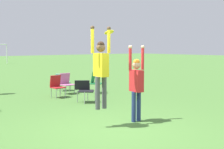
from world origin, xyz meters
TOP-DOWN VIEW (x-y plane):
  - ground_plane at (0.00, 0.00)m, footprint 120.00×120.00m
  - person_jumping at (-0.18, 0.30)m, footprint 0.62×0.49m
  - person_defending at (0.92, 0.15)m, footprint 0.57×0.44m
  - frisbee at (0.14, 0.37)m, footprint 0.25×0.24m
  - camping_chair_1 at (1.28, 5.12)m, footprint 0.50×0.54m
  - camping_chair_2 at (1.52, 3.50)m, footprint 0.78×0.86m
  - camping_chair_3 at (3.15, 5.06)m, footprint 0.68×0.77m
  - camping_chair_4 at (2.09, 5.73)m, footprint 0.55×0.59m
  - camping_chair_5 at (2.50, 6.69)m, footprint 0.73×0.80m

SIDE VIEW (x-z plane):
  - ground_plane at x=0.00m, z-range 0.00..0.00m
  - camping_chair_5 at x=2.50m, z-range 0.07..0.85m
  - camping_chair_2 at x=1.52m, z-range 0.09..0.89m
  - camping_chair_4 at x=2.09m, z-range 0.06..0.96m
  - camping_chair_1 at x=1.28m, z-range 0.07..0.96m
  - camping_chair_3 at x=3.15m, z-range 0.08..1.02m
  - person_defending at x=0.92m, z-range 0.06..2.15m
  - person_jumping at x=-0.18m, z-range 0.53..2.62m
  - frisbee at x=0.14m, z-range 2.36..2.47m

